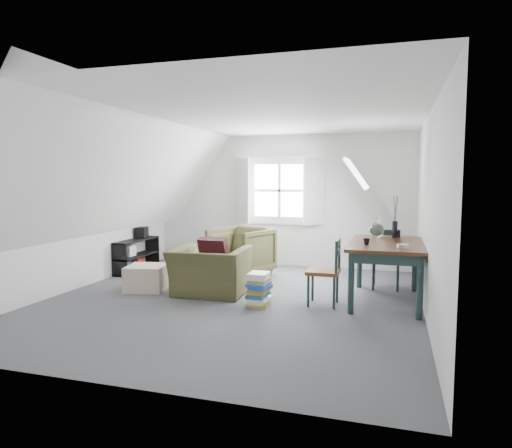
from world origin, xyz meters
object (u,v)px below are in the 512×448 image
(dining_chair_far, at_px, (386,257))
(magazine_stack, at_px, (259,289))
(armchair_far, at_px, (241,275))
(ottoman, at_px, (147,278))
(armchair_near, at_px, (210,294))
(dining_table, at_px, (386,250))
(media_shelf, at_px, (134,257))
(dining_chair_near, at_px, (326,271))

(dining_chair_far, bearing_deg, magazine_stack, 28.31)
(armchair_far, xyz_separation_m, ottoman, (-1.02, -1.42, 0.19))
(magazine_stack, bearing_deg, armchair_near, 156.69)
(ottoman, xyz_separation_m, dining_chair_far, (3.45, 1.11, 0.30))
(dining_table, xyz_separation_m, media_shelf, (-4.42, 0.83, -0.44))
(armchair_far, height_order, dining_chair_near, dining_chair_near)
(dining_chair_near, bearing_deg, armchair_near, -93.85)
(ottoman, bearing_deg, media_shelf, 128.98)
(armchair_near, xyz_separation_m, magazine_stack, (0.85, -0.36, 0.22))
(armchair_near, distance_m, dining_chair_near, 1.74)
(ottoman, distance_m, dining_chair_far, 3.63)
(dining_table, bearing_deg, armchair_near, -172.68)
(media_shelf, xyz_separation_m, magazine_stack, (2.83, -1.54, -0.04))
(armchair_near, height_order, ottoman, ottoman)
(armchair_near, bearing_deg, dining_chair_near, 174.78)
(armchair_near, xyz_separation_m, ottoman, (-1.02, -0.01, 0.19))
(armchair_far, height_order, media_shelf, media_shelf)
(ottoman, relative_size, magazine_stack, 1.28)
(armchair_far, xyz_separation_m, magazine_stack, (0.85, -1.77, 0.22))
(armchair_far, bearing_deg, ottoman, -105.01)
(dining_chair_far, height_order, magazine_stack, dining_chair_far)
(ottoman, height_order, media_shelf, media_shelf)
(ottoman, bearing_deg, magazine_stack, -10.61)
(armchair_near, bearing_deg, dining_chair_far, -158.64)
(dining_table, distance_m, magazine_stack, 1.81)
(media_shelf, bearing_deg, dining_table, -11.34)
(armchair_near, height_order, magazine_stack, magazine_stack)
(armchair_far, bearing_deg, media_shelf, -152.85)
(media_shelf, distance_m, magazine_stack, 3.22)
(armchair_far, height_order, magazine_stack, magazine_stack)
(magazine_stack, bearing_deg, armchair_far, 115.65)
(dining_table, relative_size, dining_chair_near, 1.85)
(armchair_near, xyz_separation_m, dining_chair_far, (2.42, 1.10, 0.48))
(ottoman, relative_size, media_shelf, 0.49)
(ottoman, height_order, dining_table, dining_table)
(armchair_near, xyz_separation_m, armchair_far, (-0.00, 1.40, 0.00))
(armchair_far, xyz_separation_m, dining_chair_near, (1.68, -1.47, 0.46))
(armchair_near, relative_size, ottoman, 1.87)
(dining_table, bearing_deg, magazine_stack, -156.73)
(ottoman, bearing_deg, dining_chair_far, 17.87)
(armchair_far, distance_m, dining_chair_near, 2.28)
(dining_chair_near, xyz_separation_m, magazine_stack, (-0.83, -0.30, -0.24))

